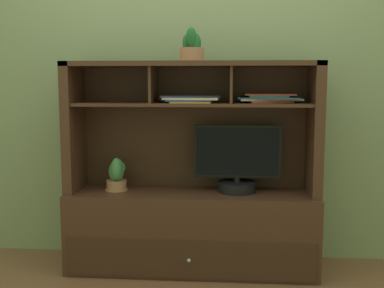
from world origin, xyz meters
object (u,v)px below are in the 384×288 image
(magazine_stack_centre, at_px, (269,98))
(tv_monitor, at_px, (237,165))
(magazine_stack_left, at_px, (190,99))
(potted_succulent, at_px, (192,50))
(potted_orchid, at_px, (117,176))
(media_console, at_px, (192,207))

(magazine_stack_centre, bearing_deg, tv_monitor, -176.84)
(magazine_stack_left, height_order, magazine_stack_centre, magazine_stack_centre)
(tv_monitor, bearing_deg, potted_succulent, -172.10)
(tv_monitor, height_order, potted_succulent, potted_succulent)
(tv_monitor, height_order, magazine_stack_left, magazine_stack_left)
(potted_orchid, distance_m, magazine_stack_left, 0.68)
(media_console, distance_m, potted_orchid, 0.52)
(potted_orchid, height_order, magazine_stack_centre, magazine_stack_centre)
(magazine_stack_left, distance_m, magazine_stack_centre, 0.49)
(media_console, height_order, tv_monitor, media_console)
(magazine_stack_left, height_order, potted_succulent, potted_succulent)
(media_console, xyz_separation_m, magazine_stack_left, (-0.01, -0.03, 0.69))
(media_console, distance_m, tv_monitor, 0.40)
(potted_succulent, bearing_deg, tv_monitor, 7.90)
(magazine_stack_centre, bearing_deg, media_console, -178.08)
(media_console, distance_m, magazine_stack_centre, 0.84)
(potted_orchid, bearing_deg, magazine_stack_left, -2.09)
(media_console, bearing_deg, potted_succulent, -87.95)
(potted_orchid, xyz_separation_m, magazine_stack_left, (0.48, -0.02, 0.49))
(media_console, xyz_separation_m, tv_monitor, (0.28, 0.01, 0.28))
(magazine_stack_centre, bearing_deg, magazine_stack_left, -175.09)
(potted_orchid, height_order, potted_succulent, potted_succulent)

